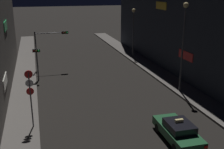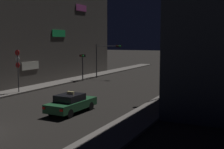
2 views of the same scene
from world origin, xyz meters
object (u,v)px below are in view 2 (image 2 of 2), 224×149
traffic_light_left_kerb (82,61)px  taxi (71,103)px  sign_pole_left (18,67)px  street_lamp_near_block (164,36)px  street_lamp_far_block (198,43)px  traffic_light_overhead (106,53)px

traffic_light_left_kerb → taxi: bearing=-61.0°
sign_pole_left → street_lamp_near_block: bearing=15.1°
sign_pole_left → taxi: bearing=-25.4°
sign_pole_left → street_lamp_far_block: street_lamp_far_block is taller
taxi → sign_pole_left: bearing=154.6°
traffic_light_overhead → sign_pole_left: size_ratio=1.14×
taxi → street_lamp_near_block: bearing=60.4°
taxi → street_lamp_near_block: (4.64, 8.18, 5.04)m
taxi → traffic_light_left_kerb: (-8.65, 15.63, 1.87)m
traffic_light_left_kerb → street_lamp_near_block: bearing=-29.3°
traffic_light_left_kerb → street_lamp_far_block: 15.75m
street_lamp_far_block → traffic_light_overhead: bearing=-163.9°
traffic_light_left_kerb → sign_pole_left: 11.23m
sign_pole_left → street_lamp_near_block: 14.76m
traffic_light_left_kerb → street_lamp_far_block: size_ratio=0.53×
traffic_light_overhead → traffic_light_left_kerb: 4.25m
traffic_light_left_kerb → sign_pole_left: (-0.66, -11.21, 0.15)m
sign_pole_left → street_lamp_far_block: (14.38, 18.55, 2.28)m
taxi → street_lamp_near_block: size_ratio=0.53×
taxi → sign_pole_left: (-9.31, 4.42, 2.02)m
traffic_light_overhead → street_lamp_far_block: bearing=16.1°
sign_pole_left → traffic_light_left_kerb: bearing=86.7°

